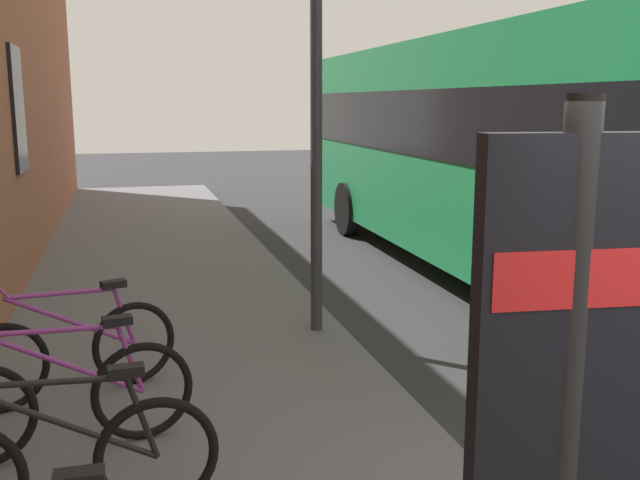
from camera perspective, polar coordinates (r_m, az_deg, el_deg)
name	(u,v)px	position (r m, az deg, el deg)	size (l,w,h in m)	color
ground	(431,331)	(8.16, 8.73, -7.11)	(60.00, 60.00, 0.00)	#2D2D30
sidewalk_pavement	(167,297)	(9.42, -11.95, -4.40)	(24.00, 3.50, 0.12)	slate
bicycle_beside_lamp	(63,465)	(4.45, -19.61, -16.39)	(0.48, 1.77, 0.97)	black
bicycle_far_end	(66,399)	(5.32, -19.37, -11.76)	(0.49, 1.76, 0.97)	black
bicycle_by_door	(72,352)	(6.25, -18.93, -8.31)	(0.70, 1.69, 0.97)	black
transit_info_sign	(566,386)	(2.17, 18.79, -10.82)	(0.14, 0.56, 2.40)	black
city_bus	(493,142)	(10.91, 13.44, 7.51)	(10.53, 2.75, 3.35)	#1E8C4C
street_lamp	(316,8)	(7.43, -0.30, 17.80)	(0.28, 0.28, 5.58)	#333338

